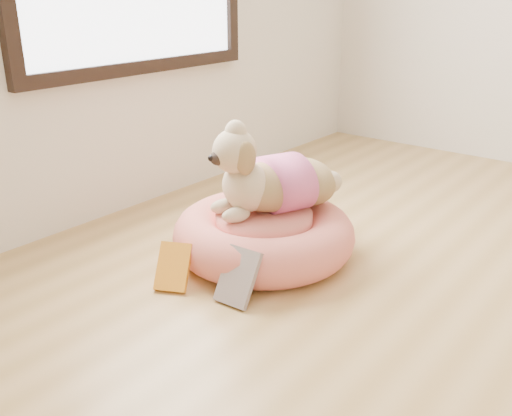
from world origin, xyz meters
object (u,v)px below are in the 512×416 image
Objects in this scene: pet_bed at (264,235)px; dog at (270,164)px; book_yellow at (173,267)px; book_white at (238,277)px.

dog is at bearing 90.24° from pet_bed.
dog is at bearing 50.67° from book_yellow.
book_white is (0.15, -0.34, 0.00)m from pet_bed.
dog is (-0.00, 0.04, 0.29)m from pet_bed.
book_white is (0.25, 0.07, 0.01)m from book_yellow.
dog reaches higher than book_white.
pet_bed is at bearing -66.76° from dog.
book_yellow is at bearing -167.86° from book_white.
dog is 2.61× the size of book_white.
pet_bed reaches higher than book_yellow.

